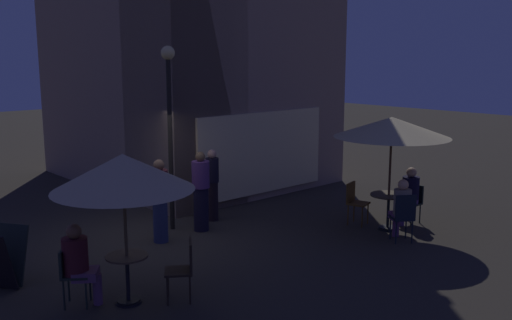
# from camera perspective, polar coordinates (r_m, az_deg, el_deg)

# --- Properties ---
(ground_plane) EXTENTS (60.00, 60.00, 0.00)m
(ground_plane) POSITION_cam_1_polar(r_m,az_deg,el_deg) (11.96, -10.72, -7.87)
(ground_plane) COLOR #302B23
(cafe_building) EXTENTS (6.03, 7.64, 9.31)m
(cafe_building) POSITION_cam_1_polar(r_m,az_deg,el_deg) (16.05, -7.85, 13.67)
(cafe_building) COLOR gray
(cafe_building) RESTS_ON ground
(street_lamp_near_corner) EXTENTS (0.29, 0.29, 3.93)m
(street_lamp_near_corner) POSITION_cam_1_polar(r_m,az_deg,el_deg) (12.08, -8.71, 5.13)
(street_lamp_near_corner) COLOR black
(street_lamp_near_corner) RESTS_ON ground
(menu_sandwich_board) EXTENTS (0.86, 0.83, 0.98)m
(menu_sandwich_board) POSITION_cam_1_polar(r_m,az_deg,el_deg) (10.12, -24.07, -9.03)
(menu_sandwich_board) COLOR black
(menu_sandwich_board) RESTS_ON ground
(cafe_table_0) EXTENTS (0.64, 0.64, 0.76)m
(cafe_table_0) POSITION_cam_1_polar(r_m,az_deg,el_deg) (8.95, -12.82, -10.81)
(cafe_table_0) COLOR black
(cafe_table_0) RESTS_ON ground
(cafe_table_1) EXTENTS (0.79, 0.79, 0.79)m
(cafe_table_1) POSITION_cam_1_polar(r_m,az_deg,el_deg) (12.57, 13.19, -4.25)
(cafe_table_1) COLOR black
(cafe_table_1) RESTS_ON ground
(patio_umbrella_0) EXTENTS (2.10, 2.10, 2.32)m
(patio_umbrella_0) POSITION_cam_1_polar(r_m,az_deg,el_deg) (8.52, -13.23, -1.25)
(patio_umbrella_0) COLOR black
(patio_umbrella_0) RESTS_ON ground
(patio_umbrella_1) EXTENTS (2.45, 2.45, 2.46)m
(patio_umbrella_1) POSITION_cam_1_polar(r_m,az_deg,el_deg) (12.27, 13.51, 3.20)
(patio_umbrella_1) COLOR black
(patio_umbrella_1) RESTS_ON ground
(cafe_chair_0) EXTENTS (0.59, 0.59, 0.95)m
(cafe_chair_0) POSITION_cam_1_polar(r_m,az_deg,el_deg) (8.88, -7.21, -10.44)
(cafe_chair_0) COLOR black
(cafe_chair_0) RESTS_ON ground
(cafe_chair_1) EXTENTS (0.56, 0.56, 0.89)m
(cafe_chair_1) POSITION_cam_1_polar(r_m,az_deg,el_deg) (9.07, -18.18, -10.54)
(cafe_chair_1) COLOR black
(cafe_chair_1) RESTS_ON ground
(cafe_chair_2) EXTENTS (0.51, 0.51, 0.94)m
(cafe_chair_2) POSITION_cam_1_polar(r_m,az_deg,el_deg) (12.84, 9.89, -3.90)
(cafe_chair_2) COLOR #593A15
(cafe_chair_2) RESTS_ON ground
(cafe_chair_3) EXTENTS (0.58, 0.58, 1.01)m
(cafe_chair_3) POSITION_cam_1_polar(r_m,az_deg,el_deg) (11.77, 14.64, -5.27)
(cafe_chair_3) COLOR black
(cafe_chair_3) RESTS_ON ground
(cafe_chair_4) EXTENTS (0.43, 0.43, 0.86)m
(cafe_chair_4) POSITION_cam_1_polar(r_m,az_deg,el_deg) (13.28, 15.46, -3.87)
(cafe_chair_4) COLOR black
(cafe_chair_4) RESTS_ON ground
(patron_seated_0) EXTENTS (0.56, 0.53, 1.28)m
(patron_seated_0) POSITION_cam_1_polar(r_m,az_deg,el_deg) (8.99, -17.44, -9.52)
(patron_seated_0) COLOR #5D395E
(patron_seated_0) RESTS_ON ground
(patron_seated_1) EXTENTS (0.50, 0.54, 1.29)m
(patron_seated_1) POSITION_cam_1_polar(r_m,az_deg,el_deg) (11.87, 14.42, -4.50)
(patron_seated_1) COLOR #5C3265
(patron_seated_1) RESTS_ON ground
(patron_seated_2) EXTENTS (0.56, 0.39, 1.28)m
(patron_seated_2) POSITION_cam_1_polar(r_m,az_deg,el_deg) (13.13, 15.17, -3.11)
(patron_seated_2) COLOR #52346B
(patron_seated_2) RESTS_ON ground
(patron_standing_3) EXTENTS (0.30, 0.30, 1.65)m
(patron_standing_3) POSITION_cam_1_polar(r_m,az_deg,el_deg) (12.91, -4.41, -2.48)
(patron_standing_3) COLOR black
(patron_standing_3) RESTS_ON ground
(patron_standing_4) EXTENTS (0.35, 0.35, 1.70)m
(patron_standing_4) POSITION_cam_1_polar(r_m,az_deg,el_deg) (11.54, -9.65, -4.07)
(patron_standing_4) COLOR #282F50
(patron_standing_4) RESTS_ON ground
(patron_standing_5) EXTENTS (0.38, 0.38, 1.73)m
(patron_standing_5) POSITION_cam_1_polar(r_m,az_deg,el_deg) (12.18, -5.57, -3.18)
(patron_standing_5) COLOR black
(patron_standing_5) RESTS_ON ground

